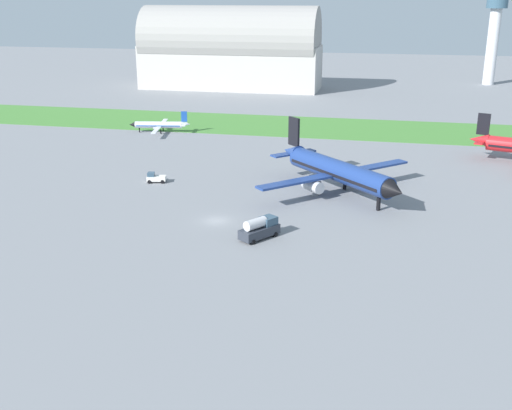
{
  "coord_description": "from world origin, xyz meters",
  "views": [
    {
      "loc": [
        26.09,
        -90.62,
        34.77
      ],
      "look_at": [
        6.42,
        0.43,
        3.0
      ],
      "focal_mm": 43.81,
      "sensor_mm": 36.0,
      "label": 1
    }
  ],
  "objects_px": {
    "pushback_tug_midfield": "(156,178)",
    "control_tower": "(494,33)",
    "airplane_taxiing_turboprop": "(160,125)",
    "fuel_truck_near_gate": "(260,228)",
    "airplane_midfield_jet": "(337,171)"
  },
  "relations": [
    {
      "from": "pushback_tug_midfield",
      "to": "control_tower",
      "type": "height_order",
      "value": "control_tower"
    },
    {
      "from": "airplane_taxiing_turboprop",
      "to": "pushback_tug_midfield",
      "type": "bearing_deg",
      "value": 99.22
    },
    {
      "from": "airplane_taxiing_turboprop",
      "to": "fuel_truck_near_gate",
      "type": "distance_m",
      "value": 78.63
    },
    {
      "from": "fuel_truck_near_gate",
      "to": "pushback_tug_midfield",
      "type": "distance_m",
      "value": 35.2
    },
    {
      "from": "airplane_taxiing_turboprop",
      "to": "fuel_truck_near_gate",
      "type": "relative_size",
      "value": 2.78
    },
    {
      "from": "pushback_tug_midfield",
      "to": "airplane_midfield_jet",
      "type": "bearing_deg",
      "value": 168.31
    },
    {
      "from": "airplane_taxiing_turboprop",
      "to": "airplane_midfield_jet",
      "type": "xyz_separation_m",
      "value": [
        49.91,
        -42.78,
        2.22
      ]
    },
    {
      "from": "airplane_taxiing_turboprop",
      "to": "airplane_midfield_jet",
      "type": "distance_m",
      "value": 65.77
    },
    {
      "from": "fuel_truck_near_gate",
      "to": "control_tower",
      "type": "xyz_separation_m",
      "value": [
        55.13,
        180.11,
        18.13
      ]
    },
    {
      "from": "pushback_tug_midfield",
      "to": "control_tower",
      "type": "distance_m",
      "value": 176.69
    },
    {
      "from": "fuel_truck_near_gate",
      "to": "pushback_tug_midfield",
      "type": "xyz_separation_m",
      "value": [
        -25.65,
        24.09,
        -0.67
      ]
    },
    {
      "from": "pushback_tug_midfield",
      "to": "control_tower",
      "type": "xyz_separation_m",
      "value": [
        80.78,
        156.02,
        18.8
      ]
    },
    {
      "from": "airplane_taxiing_turboprop",
      "to": "control_tower",
      "type": "distance_m",
      "value": 149.25
    },
    {
      "from": "airplane_midfield_jet",
      "to": "control_tower",
      "type": "height_order",
      "value": "control_tower"
    },
    {
      "from": "airplane_taxiing_turboprop",
      "to": "fuel_truck_near_gate",
      "type": "height_order",
      "value": "airplane_taxiing_turboprop"
    }
  ]
}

